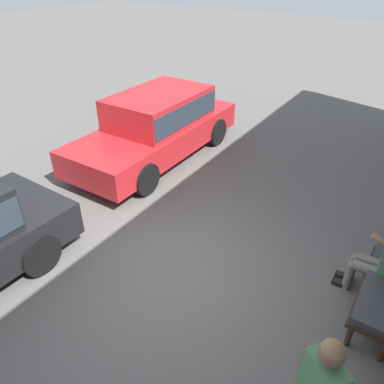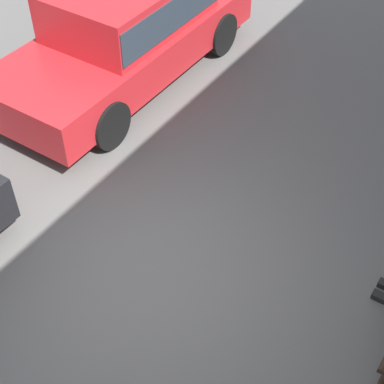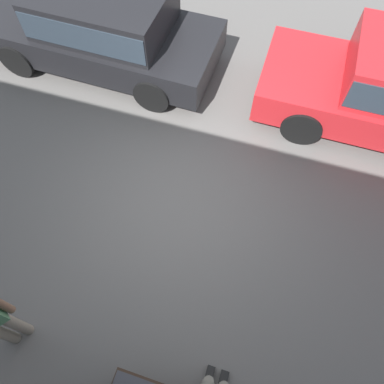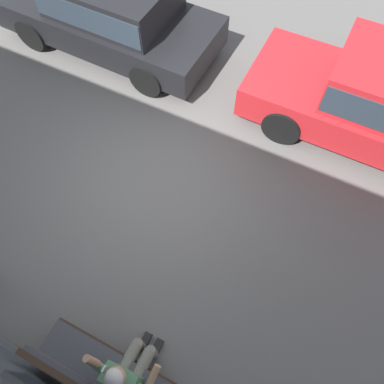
{
  "view_description": "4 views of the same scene",
  "coord_description": "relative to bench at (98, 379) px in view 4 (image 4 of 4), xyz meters",
  "views": [
    {
      "loc": [
        3.39,
        2.6,
        4.15
      ],
      "look_at": [
        -0.95,
        -0.24,
        0.87
      ],
      "focal_mm": 35.0,
      "sensor_mm": 36.0,
      "label": 1
    },
    {
      "loc": [
        3.01,
        2.6,
        5.19
      ],
      "look_at": [
        -0.48,
        0.28,
        1.07
      ],
      "focal_mm": 55.0,
      "sensor_mm": 36.0,
      "label": 2
    },
    {
      "loc": [
        -1.01,
        2.6,
        5.23
      ],
      "look_at": [
        -0.3,
        0.36,
        1.04
      ],
      "focal_mm": 35.0,
      "sensor_mm": 36.0,
      "label": 3
    },
    {
      "loc": [
        -2.01,
        2.6,
        5.39
      ],
      "look_at": [
        -0.85,
        0.3,
        0.76
      ],
      "focal_mm": 35.0,
      "sensor_mm": 36.0,
      "label": 4
    }
  ],
  "objects": [
    {
      "name": "person_on_phone",
      "position": [
        -0.29,
        -0.22,
        0.14
      ],
      "size": [
        0.73,
        0.74,
        1.31
      ],
      "color": "#6B665B",
      "rests_on": "ground_plane"
    },
    {
      "name": "parked_car_mid",
      "position": [
        3.27,
        -5.45,
        0.27
      ],
      "size": [
        4.43,
        1.96,
        1.5
      ],
      "color": "black",
      "rests_on": "ground_plane"
    },
    {
      "name": "bench",
      "position": [
        0.0,
        0.0,
        0.0
      ],
      "size": [
        1.72,
        0.55,
        0.97
      ],
      "color": "#332319",
      "rests_on": "ground_plane"
    },
    {
      "name": "ground_plane",
      "position": [
        0.93,
        -2.9,
        -0.54
      ],
      "size": [
        60.0,
        60.0,
        0.0
      ],
      "primitive_type": "plane",
      "color": "#565451"
    }
  ]
}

